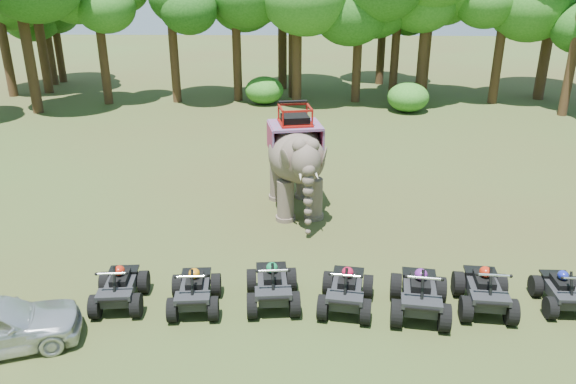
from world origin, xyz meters
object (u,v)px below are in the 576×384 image
elephant (295,158)px  atv_6 (564,287)px  atv_0 (119,283)px  atv_2 (272,280)px  atv_3 (347,285)px  atv_1 (194,286)px  atv_5 (485,285)px  atv_4 (420,288)px

elephant → atv_6: bearing=-52.1°
atv_0 → atv_2: (3.79, 0.16, 0.04)m
atv_2 → atv_3: (1.83, -0.15, -0.01)m
atv_1 → atv_5: bearing=-4.0°
atv_0 → atv_1: (1.89, -0.08, 0.00)m
atv_4 → atv_3: bearing=-178.2°
atv_2 → atv_4: 3.60m
atv_4 → atv_0: bearing=-173.6°
atv_1 → atv_3: (3.74, 0.09, 0.03)m
atv_4 → atv_5: 1.65m
atv_1 → atv_5: 7.13m
elephant → atv_2: bearing=-105.2°
atv_3 → atv_6: bearing=10.7°
atv_3 → atv_1: bearing=-170.0°
atv_0 → atv_3: (5.63, 0.00, 0.03)m
elephant → atv_4: 7.10m
atv_2 → atv_3: size_ratio=1.01×
elephant → atv_3: 6.36m
elephant → atv_5: (4.75, -6.03, -1.18)m
atv_5 → atv_6: bearing=8.8°
atv_1 → atv_2: size_ratio=0.95×
atv_0 → atv_1: size_ratio=1.00×
atv_6 → atv_1: bearing=-177.1°
atv_0 → atv_4: bearing=-6.8°
atv_0 → atv_1: 1.89m
atv_0 → atv_1: same height
atv_2 → atv_5: 5.22m
atv_5 → elephant: bearing=133.3°
atv_2 → atv_3: atv_2 is taller
atv_2 → atv_6: bearing=-5.3°
atv_3 → atv_4: 1.77m
atv_3 → elephant: bearing=111.3°
atv_3 → atv_6: size_ratio=1.12×
atv_1 → atv_6: size_ratio=1.07×
atv_1 → atv_3: bearing=-3.8°
atv_1 → atv_3: size_ratio=0.96×
atv_0 → atv_3: atv_3 is taller
elephant → atv_1: size_ratio=2.64×
atv_3 → atv_5: size_ratio=0.97×
atv_0 → atv_2: 3.80m
elephant → atv_4: bearing=-74.3°
atv_3 → atv_4: size_ratio=0.93×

